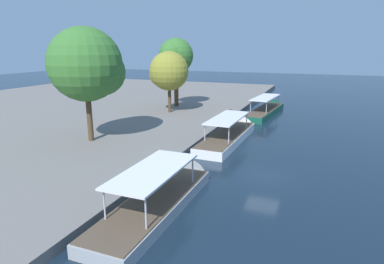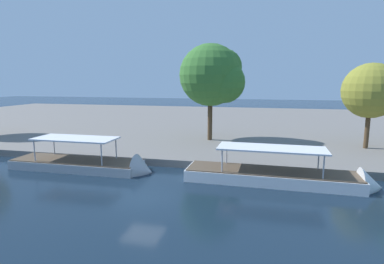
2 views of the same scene
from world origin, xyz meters
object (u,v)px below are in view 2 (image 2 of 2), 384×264
Objects in this scene: tour_boat_2 at (285,179)px; tree_0 at (215,75)px; tour_boat_1 at (90,166)px; tree_3 at (368,92)px.

tour_boat_2 is 1.26× the size of tree_0.
tour_boat_1 is 16.13m from tour_boat_2.
tree_3 reaches higher than tour_boat_2.
tree_3 is at bearing 25.57° from tour_boat_1.
tour_boat_2 is at bearing 0.34° from tour_boat_1.
tree_3 is (24.58, 11.62, 6.11)m from tour_boat_1.
tree_0 is (-7.31, 12.24, 7.76)m from tour_boat_2.
tree_0 is at bearing 122.17° from tour_boat_2.
tour_boat_1 reaches higher than tour_boat_2.
tree_3 is at bearing 55.24° from tour_boat_2.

